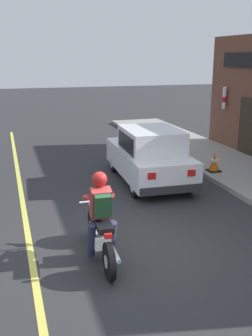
% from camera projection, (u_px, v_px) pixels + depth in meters
% --- Properties ---
extents(ground_plane, '(80.00, 80.00, 0.00)m').
position_uv_depth(ground_plane, '(131.00, 250.00, 7.31)').
color(ground_plane, '#2B2B2D').
extents(lane_stripe, '(0.12, 19.80, 0.01)m').
position_uv_depth(lane_stripe, '(23.00, 204.00, 9.55)').
color(lane_stripe, '#D1C64C').
rests_on(lane_stripe, ground).
extents(motorcycle_with_rider, '(0.56, 2.02, 1.62)m').
position_uv_depth(motorcycle_with_rider, '(100.00, 224.00, 6.82)').
color(motorcycle_with_rider, black).
rests_on(motorcycle_with_rider, ground).
extents(car_hatchback, '(1.81, 3.85, 1.57)m').
position_uv_depth(car_hatchback, '(149.00, 156.00, 11.09)').
color(car_hatchback, black).
rests_on(car_hatchback, ground).
extents(traffic_cone, '(0.36, 0.36, 0.60)m').
position_uv_depth(traffic_cone, '(214.00, 162.00, 11.74)').
color(traffic_cone, black).
rests_on(traffic_cone, sidewalk_curb).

